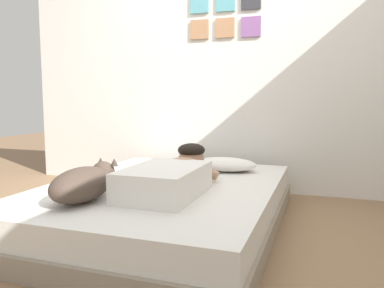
{
  "coord_description": "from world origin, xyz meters",
  "views": [
    {
      "loc": [
        0.92,
        -2.2,
        0.88
      ],
      "look_at": [
        -0.02,
        0.51,
        0.54
      ],
      "focal_mm": 35.46,
      "sensor_mm": 36.0,
      "label": 1
    }
  ],
  "objects_px": {
    "pillow": "(225,164)",
    "cell_phone": "(147,180)",
    "dog": "(85,183)",
    "person_lying": "(173,175)",
    "bed": "(164,204)",
    "coffee_cup": "(202,169)"
  },
  "relations": [
    {
      "from": "pillow",
      "to": "cell_phone",
      "type": "height_order",
      "value": "pillow"
    },
    {
      "from": "dog",
      "to": "person_lying",
      "type": "bearing_deg",
      "value": 44.19
    },
    {
      "from": "bed",
      "to": "dog",
      "type": "height_order",
      "value": "dog"
    },
    {
      "from": "dog",
      "to": "coffee_cup",
      "type": "xyz_separation_m",
      "value": [
        0.41,
        0.97,
        -0.07
      ]
    },
    {
      "from": "pillow",
      "to": "dog",
      "type": "bearing_deg",
      "value": -115.09
    },
    {
      "from": "bed",
      "to": "dog",
      "type": "bearing_deg",
      "value": -115.32
    },
    {
      "from": "dog",
      "to": "cell_phone",
      "type": "distance_m",
      "value": 0.62
    },
    {
      "from": "dog",
      "to": "coffee_cup",
      "type": "bearing_deg",
      "value": 67.04
    },
    {
      "from": "person_lying",
      "to": "cell_phone",
      "type": "distance_m",
      "value": 0.38
    },
    {
      "from": "bed",
      "to": "coffee_cup",
      "type": "relative_size",
      "value": 16.72
    },
    {
      "from": "person_lying",
      "to": "dog",
      "type": "distance_m",
      "value": 0.56
    },
    {
      "from": "pillow",
      "to": "person_lying",
      "type": "distance_m",
      "value": 0.8
    },
    {
      "from": "pillow",
      "to": "cell_phone",
      "type": "bearing_deg",
      "value": -128.0
    },
    {
      "from": "bed",
      "to": "cell_phone",
      "type": "relative_size",
      "value": 14.93
    },
    {
      "from": "pillow",
      "to": "person_lying",
      "type": "bearing_deg",
      "value": -100.78
    },
    {
      "from": "pillow",
      "to": "dog",
      "type": "relative_size",
      "value": 0.9
    },
    {
      "from": "person_lying",
      "to": "coffee_cup",
      "type": "xyz_separation_m",
      "value": [
        0.01,
        0.58,
        -0.07
      ]
    },
    {
      "from": "bed",
      "to": "pillow",
      "type": "xyz_separation_m",
      "value": [
        0.29,
        0.61,
        0.2
      ]
    },
    {
      "from": "bed",
      "to": "cell_phone",
      "type": "height_order",
      "value": "cell_phone"
    },
    {
      "from": "pillow",
      "to": "coffee_cup",
      "type": "distance_m",
      "value": 0.24
    },
    {
      "from": "bed",
      "to": "pillow",
      "type": "height_order",
      "value": "pillow"
    },
    {
      "from": "pillow",
      "to": "coffee_cup",
      "type": "height_order",
      "value": "pillow"
    }
  ]
}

